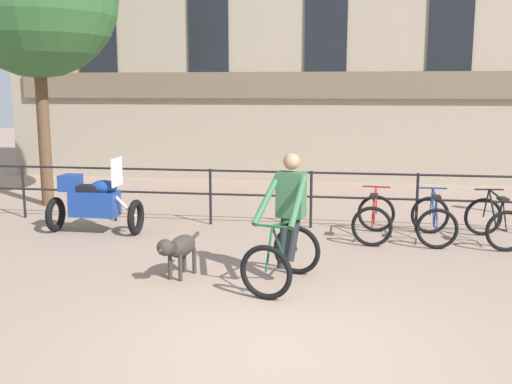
{
  "coord_description": "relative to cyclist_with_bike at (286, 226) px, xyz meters",
  "views": [
    {
      "loc": [
        0.63,
        -5.52,
        2.53
      ],
      "look_at": [
        -0.66,
        2.86,
        1.05
      ],
      "focal_mm": 42.0,
      "sensor_mm": 36.0,
      "label": 1
    }
  ],
  "objects": [
    {
      "name": "ground_plane",
      "position": [
        0.13,
        -2.0,
        -0.76
      ],
      "size": [
        60.0,
        60.0,
        0.0
      ],
      "primitive_type": "plane",
      "color": "gray"
    },
    {
      "name": "parked_bicycle_mid_left",
      "position": [
        2.21,
        2.55,
        -0.41
      ],
      "size": [
        0.69,
        1.13,
        0.86
      ],
      "rotation": [
        0.0,
        0.0,
        3.12
      ],
      "color": "black",
      "rests_on": "ground_plane"
    },
    {
      "name": "dog",
      "position": [
        -1.44,
        -0.03,
        -0.34
      ],
      "size": [
        0.42,
        0.99,
        0.61
      ],
      "rotation": [
        0.0,
        0.0,
        -0.28
      ],
      "color": "#332D28",
      "rests_on": "ground_plane"
    },
    {
      "name": "cyclist_with_bike",
      "position": [
        0.0,
        0.0,
        0.0
      ],
      "size": [
        0.96,
        1.3,
        1.7
      ],
      "rotation": [
        0.0,
        0.0,
        -0.26
      ],
      "color": "black",
      "rests_on": "ground_plane"
    },
    {
      "name": "parked_bicycle_near_lamp",
      "position": [
        1.24,
        2.55,
        -0.41
      ],
      "size": [
        0.78,
        1.18,
        0.86
      ],
      "rotation": [
        0.0,
        0.0,
        3.03
      ],
      "color": "black",
      "rests_on": "ground_plane"
    },
    {
      "name": "canal_railing",
      "position": [
        0.13,
        3.2,
        -0.05
      ],
      "size": [
        15.05,
        0.05,
        1.05
      ],
      "color": "black",
      "rests_on": "ground_plane"
    },
    {
      "name": "parked_bicycle_mid_right",
      "position": [
        3.18,
        2.55,
        -0.41
      ],
      "size": [
        0.79,
        1.18,
        0.86
      ],
      "rotation": [
        0.0,
        0.0,
        3.26
      ],
      "color": "black",
      "rests_on": "ground_plane"
    },
    {
      "name": "parked_motorcycle",
      "position": [
        -3.62,
        2.22,
        -0.2
      ],
      "size": [
        1.62,
        0.63,
        1.35
      ],
      "rotation": [
        0.0,
        0.0,
        1.57
      ],
      "color": "black",
      "rests_on": "ground_plane"
    }
  ]
}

